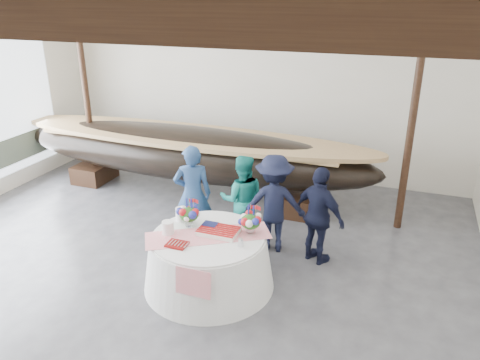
% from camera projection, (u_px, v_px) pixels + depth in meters
% --- Properties ---
extents(floor, '(10.00, 12.00, 0.01)m').
position_uv_depth(floor, '(130.00, 310.00, 6.76)').
color(floor, '#3D3D42').
rests_on(floor, ground).
extents(wall_back, '(10.00, 0.02, 4.50)m').
position_uv_depth(wall_back, '(260.00, 83.00, 11.13)').
color(wall_back, silver).
rests_on(wall_back, ground).
extents(pavilion_structure, '(9.80, 11.76, 4.50)m').
position_uv_depth(pavilion_structure, '(133.00, 15.00, 5.88)').
color(pavilion_structure, black).
rests_on(pavilion_structure, ground).
extents(longboat_display, '(8.39, 1.68, 1.57)m').
position_uv_depth(longboat_display, '(187.00, 152.00, 10.21)').
color(longboat_display, black).
rests_on(longboat_display, ground).
extents(banquet_table, '(2.02, 2.02, 0.86)m').
position_uv_depth(banquet_table, '(209.00, 260.00, 7.20)').
color(banquet_table, white).
rests_on(banquet_table, ground).
extents(tabletop_items, '(1.88, 1.44, 0.40)m').
position_uv_depth(tabletop_items, '(212.00, 222.00, 7.13)').
color(tabletop_items, red).
rests_on(tabletop_items, banquet_table).
extents(guest_woman_blue, '(0.79, 0.68, 1.83)m').
position_uv_depth(guest_woman_blue, '(193.00, 194.00, 8.33)').
color(guest_woman_blue, navy).
rests_on(guest_woman_blue, ground).
extents(guest_woman_teal, '(0.97, 0.86, 1.66)m').
position_uv_depth(guest_woman_teal, '(242.00, 199.00, 8.35)').
color(guest_woman_teal, teal).
rests_on(guest_woman_teal, ground).
extents(guest_man_left, '(1.27, 0.94, 1.77)m').
position_uv_depth(guest_man_left, '(274.00, 204.00, 8.05)').
color(guest_man_left, black).
rests_on(guest_man_left, ground).
extents(guest_man_right, '(1.07, 0.84, 1.69)m').
position_uv_depth(guest_man_right, '(319.00, 216.00, 7.69)').
color(guest_man_right, black).
rests_on(guest_man_right, ground).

